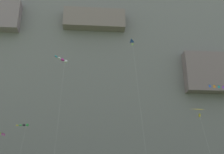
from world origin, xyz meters
TOP-DOWN VIEW (x-y plane):
  - cliff_face at (0.02, 60.70)m, footprint 180.00×28.63m
  - kite_windsock_upper_right at (-5.26, 32.26)m, footprint 2.14×3.00m
  - kite_windsock_near_cliff at (-12.34, 39.91)m, footprint 2.31×2.38m
  - kite_delta_low_center at (7.25, 31.84)m, footprint 1.16×6.00m
  - kite_banner_upper_mid at (23.69, 34.66)m, footprint 5.51×3.69m
  - kite_delta_mid_left at (16.22, 27.82)m, footprint 2.13×1.60m

SIDE VIEW (x-z plane):
  - kite_delta_mid_left at x=16.22m, z-range 5.26..16.45m
  - kite_windsock_near_cliff at x=-12.34m, z-range 5.39..16.90m
  - kite_banner_upper_mid at x=23.69m, z-range 7.90..25.95m
  - kite_windsock_upper_right at x=-5.26m, z-range 10.28..31.70m
  - kite_delta_low_center at x=7.25m, z-range 10.76..35.49m
  - cliff_face at x=0.02m, z-range -0.02..80.90m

